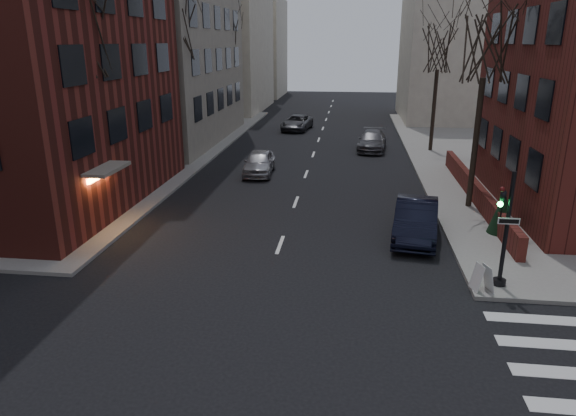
% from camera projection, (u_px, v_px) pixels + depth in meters
% --- Properties ---
extents(low_wall_right, '(0.35, 16.00, 1.00)m').
position_uv_depth(low_wall_right, '(475.00, 191.00, 26.71)').
color(low_wall_right, '#571D19').
rests_on(low_wall_right, sidewalk_far_right).
extents(building_distant_la, '(14.00, 16.00, 18.00)m').
position_uv_depth(building_distant_la, '(205.00, 33.00, 60.92)').
color(building_distant_la, beige).
rests_on(building_distant_la, ground).
extents(building_distant_ra, '(14.00, 14.00, 16.00)m').
position_uv_depth(building_distant_ra, '(474.00, 42.00, 52.99)').
color(building_distant_ra, beige).
rests_on(building_distant_ra, ground).
extents(building_distant_lb, '(10.00, 12.00, 14.00)m').
position_uv_depth(building_distant_lb, '(250.00, 48.00, 77.34)').
color(building_distant_lb, beige).
rests_on(building_distant_lb, ground).
extents(traffic_signal, '(0.76, 0.44, 4.00)m').
position_uv_depth(traffic_signal, '(504.00, 237.00, 17.04)').
color(traffic_signal, black).
rests_on(traffic_signal, sidewalk_far_right).
extents(tree_left_a, '(4.18, 4.18, 10.26)m').
position_uv_depth(tree_left_a, '(80.00, 32.00, 21.69)').
color(tree_left_a, '#2D231C').
rests_on(tree_left_a, sidewalk_far_left).
extents(tree_left_b, '(4.40, 4.40, 10.80)m').
position_uv_depth(tree_left_b, '(174.00, 27.00, 32.87)').
color(tree_left_b, '#2D231C').
rests_on(tree_left_b, sidewalk_far_left).
extents(tree_left_c, '(3.96, 3.96, 9.72)m').
position_uv_depth(tree_left_c, '(226.00, 42.00, 46.35)').
color(tree_left_c, '#2D231C').
rests_on(tree_left_c, sidewalk_far_left).
extents(tree_right_a, '(3.96, 3.96, 9.72)m').
position_uv_depth(tree_right_a, '(487.00, 42.00, 23.53)').
color(tree_right_a, '#2D231C').
rests_on(tree_right_a, sidewalk_far_right).
extents(tree_right_b, '(3.74, 3.74, 9.18)m').
position_uv_depth(tree_right_b, '(439.00, 48.00, 36.87)').
color(tree_right_b, '#2D231C').
rests_on(tree_right_b, sidewalk_far_right).
extents(streetlamp_near, '(0.36, 0.36, 6.28)m').
position_uv_depth(streetlamp_near, '(167.00, 109.00, 30.48)').
color(streetlamp_near, black).
rests_on(streetlamp_near, sidewalk_far_left).
extents(streetlamp_far, '(0.36, 0.36, 6.28)m').
position_uv_depth(streetlamp_far, '(239.00, 83.00, 49.34)').
color(streetlamp_far, black).
rests_on(streetlamp_far, sidewalk_far_left).
extents(parked_sedan, '(2.41, 5.18, 1.64)m').
position_uv_depth(parked_sedan, '(416.00, 220.00, 21.92)').
color(parked_sedan, black).
rests_on(parked_sedan, ground).
extents(car_lane_silver, '(1.94, 4.44, 1.49)m').
position_uv_depth(car_lane_silver, '(259.00, 162.00, 32.57)').
color(car_lane_silver, '#A8A8AD').
rests_on(car_lane_silver, ground).
extents(car_lane_gray, '(2.55, 5.23, 1.47)m').
position_uv_depth(car_lane_gray, '(372.00, 141.00, 39.67)').
color(car_lane_gray, '#45444A').
rests_on(car_lane_gray, ground).
extents(car_lane_far, '(2.93, 5.26, 1.39)m').
position_uv_depth(car_lane_far, '(297.00, 123.00, 48.65)').
color(car_lane_far, '#414146').
rests_on(car_lane_far, ground).
extents(sandwich_board, '(0.56, 0.67, 0.92)m').
position_uv_depth(sandwich_board, '(483.00, 278.00, 17.05)').
color(sandwich_board, silver).
rests_on(sandwich_board, sidewalk_far_right).
extents(evergreen_shrub, '(1.27, 1.27, 1.89)m').
position_uv_depth(evergreen_shrub, '(503.00, 212.00, 22.04)').
color(evergreen_shrub, black).
rests_on(evergreen_shrub, sidewalk_far_right).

